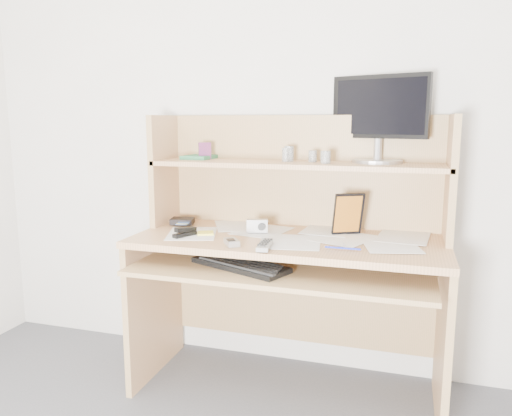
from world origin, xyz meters
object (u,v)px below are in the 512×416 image
(desk, at_px, (292,245))
(game_case, at_px, (348,214))
(keyboard, at_px, (240,264))
(tv_remote, at_px, (265,245))
(monitor, at_px, (379,116))

(desk, height_order, game_case, desk)
(keyboard, xyz_separation_m, game_case, (0.42, 0.30, 0.19))
(desk, relative_size, tv_remote, 8.06)
(game_case, bearing_deg, tv_remote, -161.21)
(game_case, relative_size, monitor, 0.44)
(keyboard, distance_m, game_case, 0.55)
(tv_remote, xyz_separation_m, monitor, (0.41, 0.46, 0.53))
(tv_remote, bearing_deg, keyboard, 158.89)
(desk, distance_m, monitor, 0.72)
(desk, relative_size, keyboard, 2.98)
(desk, bearing_deg, monitor, 24.38)
(keyboard, bearing_deg, tv_remote, 9.68)
(keyboard, bearing_deg, desk, 81.52)
(tv_remote, relative_size, game_case, 0.89)
(game_case, xyz_separation_m, monitor, (0.11, 0.13, 0.44))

